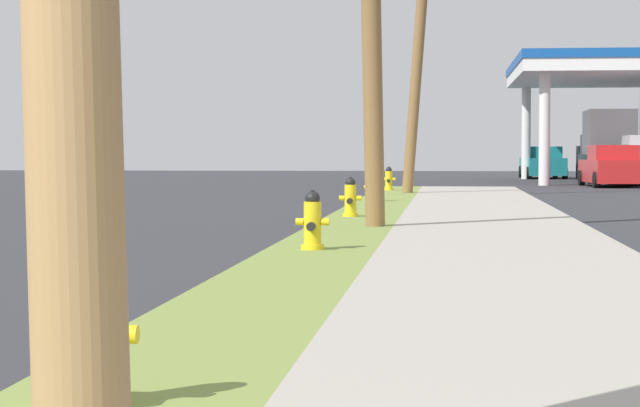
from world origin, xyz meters
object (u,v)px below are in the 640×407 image
(fire_hydrant_nearest, at_px, (95,339))
(truck_black_at_far_bay, at_px, (607,148))
(fire_hydrant_second, at_px, (312,224))
(fire_hydrant_third, at_px, (350,199))
(fire_hydrant_fourth, at_px, (372,188))
(fire_hydrant_fifth, at_px, (389,180))
(car_teal_by_near_pump, at_px, (543,164))
(truck_white_at_forecourt, at_px, (604,160))
(utility_pole_background, at_px, (421,17))
(car_red_by_far_pump, at_px, (612,168))

(fire_hydrant_nearest, relative_size, truck_black_at_far_bay, 0.12)
(fire_hydrant_second, distance_m, fire_hydrant_third, 7.67)
(fire_hydrant_nearest, distance_m, truck_black_at_far_bay, 48.93)
(fire_hydrant_fourth, distance_m, fire_hydrant_fifth, 8.45)
(truck_black_at_far_bay, bearing_deg, car_teal_by_near_pump, 108.27)
(fire_hydrant_fifth, relative_size, truck_black_at_far_bay, 0.12)
(fire_hydrant_second, bearing_deg, fire_hydrant_fourth, 90.59)
(car_teal_by_near_pump, distance_m, truck_white_at_forecourt, 4.18)
(fire_hydrant_nearest, bearing_deg, utility_pole_background, 88.24)
(fire_hydrant_third, xyz_separation_m, car_teal_by_near_pump, (6.52, 37.97, 0.28))
(fire_hydrant_fourth, distance_m, car_teal_by_near_pump, 31.69)
(fire_hydrant_fourth, height_order, fire_hydrant_fifth, same)
(fire_hydrant_fourth, bearing_deg, truck_white_at_forecourt, 71.86)
(truck_white_at_forecourt, bearing_deg, fire_hydrant_fourth, -108.14)
(fire_hydrant_fourth, xyz_separation_m, car_teal_by_near_pump, (6.53, 31.01, 0.28))
(truck_black_at_far_bay, bearing_deg, fire_hydrant_fourth, -109.98)
(utility_pole_background, xyz_separation_m, car_teal_by_near_pump, (5.49, 25.39, -4.51))
(fire_hydrant_third, xyz_separation_m, fire_hydrant_fourth, (-0.01, 6.96, 0.00))
(fire_hydrant_fifth, relative_size, truck_white_at_forecourt, 0.14)
(utility_pole_background, distance_m, car_teal_by_near_pump, 26.37)
(fire_hydrant_fifth, xyz_separation_m, utility_pole_background, (1.05, -2.84, 4.78))
(fire_hydrant_second, height_order, fire_hydrant_fourth, same)
(fire_hydrant_fourth, relative_size, truck_white_at_forecourt, 0.14)
(car_teal_by_near_pump, xyz_separation_m, truck_black_at_far_bay, (2.26, -6.84, 0.77))
(fire_hydrant_fourth, height_order, car_teal_by_near_pump, car_teal_by_near_pump)
(utility_pole_background, xyz_separation_m, car_red_by_far_pump, (7.00, 11.39, -4.51))
(fire_hydrant_fifth, distance_m, car_teal_by_near_pump, 23.49)
(fire_hydrant_nearest, bearing_deg, fire_hydrant_fourth, 90.32)
(fire_hydrant_fifth, height_order, car_teal_by_near_pump, car_teal_by_near_pump)
(utility_pole_background, distance_m, truck_black_at_far_bay, 20.45)
(car_red_by_far_pump, bearing_deg, truck_black_at_far_bay, 84.04)
(fire_hydrant_fifth, bearing_deg, fire_hydrant_fourth, -89.94)
(fire_hydrant_fourth, relative_size, fire_hydrant_fifth, 1.00)
(fire_hydrant_nearest, relative_size, fire_hydrant_fifth, 1.00)
(fire_hydrant_fourth, distance_m, car_red_by_far_pump, 18.82)
(fire_hydrant_fourth, bearing_deg, fire_hydrant_second, -89.41)
(fire_hydrant_nearest, height_order, truck_white_at_forecourt, truck_white_at_forecourt)
(fire_hydrant_third, distance_m, truck_black_at_far_bay, 32.37)
(fire_hydrant_second, xyz_separation_m, car_red_by_far_pump, (7.89, 31.64, 0.28))
(truck_white_at_forecourt, bearing_deg, utility_pole_background, -109.99)
(car_red_by_far_pump, distance_m, truck_black_at_far_bay, 7.24)
(truck_white_at_forecourt, bearing_deg, fire_hydrant_third, -104.65)
(fire_hydrant_third, relative_size, utility_pole_background, 0.07)
(fire_hydrant_nearest, distance_m, fire_hydrant_fourth, 23.97)
(car_teal_by_near_pump, bearing_deg, truck_black_at_far_bay, -71.73)
(car_red_by_far_pump, height_order, truck_black_at_far_bay, truck_black_at_far_bay)
(utility_pole_background, relative_size, truck_black_at_far_bay, 1.56)
(fire_hydrant_fifth, height_order, utility_pole_background, utility_pole_background)
(fire_hydrant_nearest, relative_size, utility_pole_background, 0.07)
(fire_hydrant_second, xyz_separation_m, fire_hydrant_third, (-0.14, 7.67, 0.00))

